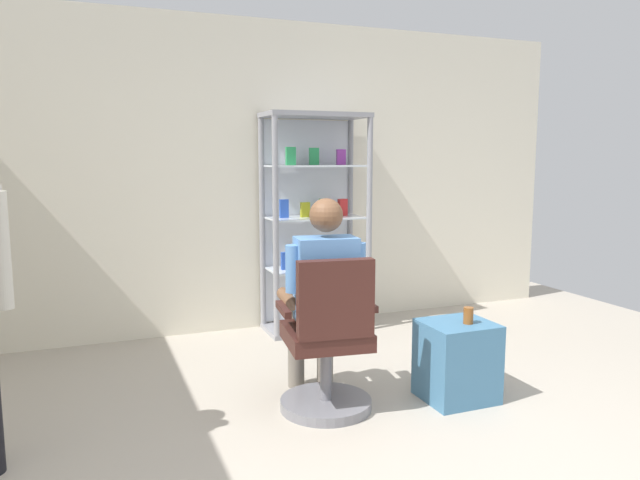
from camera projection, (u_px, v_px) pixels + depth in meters
The scene contains 6 objects.
back_wall at pixel (261, 177), 5.32m from camera, with size 6.00×0.10×2.70m, color silver.
display_cabinet_main at pixel (313, 221), 5.30m from camera, with size 0.90×0.45×1.90m.
office_chair at pixel (328, 349), 3.57m from camera, with size 0.59×0.56×0.96m.
seated_shopkeeper at pixel (321, 291), 3.68m from camera, with size 0.52×0.60×1.29m.
storage_crate at pixel (457, 361), 3.79m from camera, with size 0.43×0.39×0.50m, color teal.
tea_glass at pixel (468, 315), 3.72m from camera, with size 0.06×0.06×0.10m, color brown.
Camera 1 is at (-1.48, -2.16, 1.53)m, focal length 33.65 mm.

